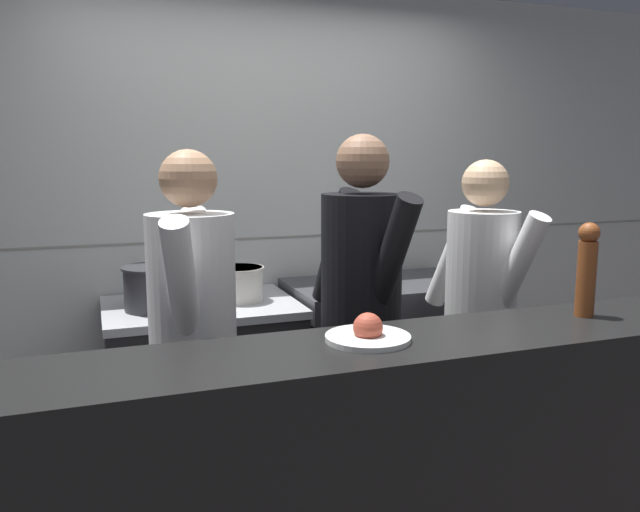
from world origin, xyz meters
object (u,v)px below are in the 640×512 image
object	(u,v)px
sauce_pot	(239,283)
chef_sous	(361,312)
oven_range	(203,384)
chef_line	(480,313)
pepper_mill	(587,268)
plated_dish_main	(368,334)
stock_pot	(154,287)
chef_head_cook	(194,340)

from	to	relation	value
sauce_pot	chef_sous	world-z (taller)	chef_sous
oven_range	chef_line	world-z (taller)	chef_line
pepper_mill	sauce_pot	bearing A→B (deg)	125.83
oven_range	pepper_mill	size ratio (longest dim) A/B	2.79
sauce_pot	chef_sous	bearing A→B (deg)	-62.50
sauce_pot	plated_dish_main	world-z (taller)	plated_dish_main
stock_pot	chef_line	bearing A→B (deg)	-26.06
chef_head_cook	pepper_mill	bearing A→B (deg)	-6.36
sauce_pot	pepper_mill	distance (m)	1.71
pepper_mill	chef_sous	size ratio (longest dim) A/B	0.20
oven_range	chef_head_cook	bearing A→B (deg)	-101.31
stock_pot	sauce_pot	xyz separation A→B (m)	(0.43, 0.04, -0.02)
oven_range	plated_dish_main	distance (m)	1.55
oven_range	stock_pot	xyz separation A→B (m)	(-0.23, -0.05, 0.55)
sauce_pot	pepper_mill	bearing A→B (deg)	-54.17
oven_range	stock_pot	bearing A→B (deg)	-168.74
chef_line	plated_dish_main	bearing A→B (deg)	-156.76
stock_pot	chef_head_cook	bearing A→B (deg)	-84.04
oven_range	plated_dish_main	world-z (taller)	plated_dish_main
plated_dish_main	pepper_mill	xyz separation A→B (m)	(0.88, 0.01, 0.16)
chef_sous	chef_head_cook	bearing A→B (deg)	173.56
plated_dish_main	chef_line	distance (m)	1.10
stock_pot	pepper_mill	size ratio (longest dim) A/B	0.88
pepper_mill	chef_head_cook	xyz separation A→B (m)	(-1.34, 0.60, -0.30)
oven_range	chef_head_cook	distance (m)	0.93
chef_head_cook	chef_line	size ratio (longest dim) A/B	1.03
pepper_mill	chef_sous	bearing A→B (deg)	133.45
pepper_mill	chef_line	bearing A→B (deg)	90.58
pepper_mill	chef_sous	xyz separation A→B (m)	(-0.61, 0.65, -0.27)
plated_dish_main	chef_line	world-z (taller)	chef_line
chef_head_cook	chef_sous	world-z (taller)	chef_sous
sauce_pot	chef_head_cook	xyz separation A→B (m)	(-0.36, -0.77, -0.05)
stock_pot	plated_dish_main	bearing A→B (deg)	-68.02
stock_pot	chef_line	size ratio (longest dim) A/B	0.19
chef_sous	chef_line	size ratio (longest dim) A/B	1.07
oven_range	pepper_mill	distance (m)	1.98
stock_pot	chef_line	xyz separation A→B (m)	(1.41, -0.69, -0.09)
stock_pot	pepper_mill	xyz separation A→B (m)	(1.42, -1.33, 0.23)
stock_pot	chef_sous	bearing A→B (deg)	-40.26
stock_pot	chef_line	world-z (taller)	chef_line
stock_pot	sauce_pot	size ratio (longest dim) A/B	1.17
pepper_mill	chef_line	world-z (taller)	chef_line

